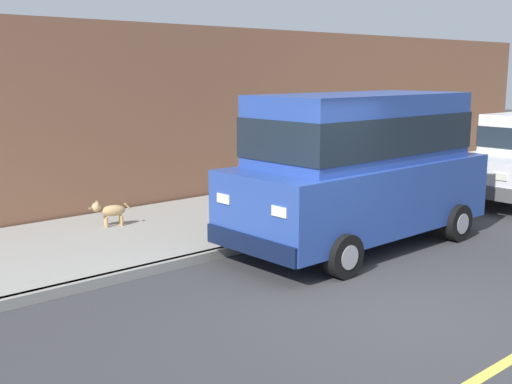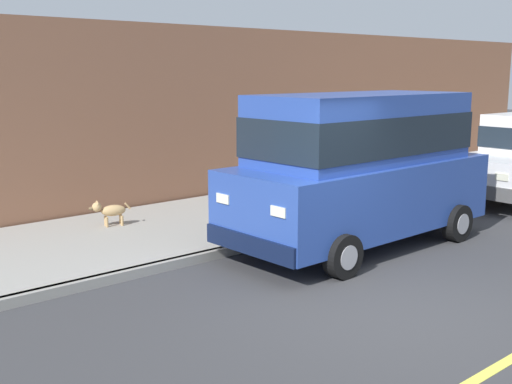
{
  "view_description": "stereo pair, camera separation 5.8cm",
  "coord_description": "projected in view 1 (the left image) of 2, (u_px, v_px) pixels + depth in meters",
  "views": [
    {
      "loc": [
        4.41,
        -6.18,
        2.88
      ],
      "look_at": [
        -3.58,
        0.83,
        0.85
      ],
      "focal_mm": 44.63,
      "sensor_mm": 36.0,
      "label": 1
    },
    {
      "loc": [
        4.44,
        -6.14,
        2.88
      ],
      "look_at": [
        -3.58,
        0.83,
        0.85
      ],
      "focal_mm": 44.63,
      "sensor_mm": 36.0,
      "label": 2
    }
  ],
  "objects": [
    {
      "name": "building_facade",
      "position": [
        302.0,
        109.0,
        16.24
      ],
      "size": [
        0.5,
        20.0,
        3.83
      ],
      "primitive_type": "cube",
      "color": "#8C5B42",
      "rests_on": "ground"
    },
    {
      "name": "ground_plane",
      "position": [
        398.0,
        309.0,
        7.8
      ],
      "size": [
        80.0,
        80.0,
        0.0
      ],
      "primitive_type": "plane",
      "color": "#38383A"
    },
    {
      "name": "dog_tan",
      "position": [
        109.0,
        210.0,
        11.33
      ],
      "size": [
        0.32,
        0.74,
        0.49
      ],
      "color": "tan",
      "rests_on": "sidewalk"
    },
    {
      "name": "curb",
      "position": [
        233.0,
        250.0,
        10.15
      ],
      "size": [
        0.16,
        64.0,
        0.14
      ],
      "primitive_type": "cube",
      "color": "gray",
      "rests_on": "ground"
    },
    {
      "name": "sidewalk",
      "position": [
        170.0,
        229.0,
        11.48
      ],
      "size": [
        3.6,
        64.0,
        0.14
      ],
      "primitive_type": "cube",
      "color": "#99968E",
      "rests_on": "ground"
    },
    {
      "name": "car_blue_van",
      "position": [
        360.0,
        163.0,
        10.4
      ],
      "size": [
        2.18,
        4.92,
        2.52
      ],
      "color": "#28479E",
      "rests_on": "ground"
    }
  ]
}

